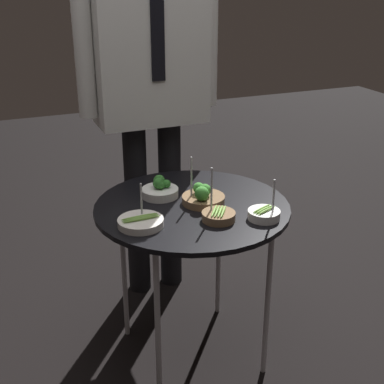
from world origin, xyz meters
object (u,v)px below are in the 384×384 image
Objects in this scene: serving_cart at (192,215)px; bowl_broccoli_front_left at (203,197)px; waiter_figure at (150,68)px; bowl_broccoli_back_right at (160,190)px; bowl_asparagus_front_right at (264,214)px; bowl_asparagus_mid_right at (218,215)px; bowl_asparagus_front_center at (141,222)px.

bowl_broccoli_front_left reaches higher than serving_cart.
bowl_broccoli_back_right is at bearing -104.50° from waiter_figure.
serving_cart is 4.04× the size of bowl_broccoli_front_left.
bowl_asparagus_mid_right is at bearing 161.71° from bowl_asparagus_front_right.
bowl_asparagus_mid_right is at bearing -92.43° from bowl_broccoli_front_left.
bowl_asparagus_mid_right reaches higher than bowl_asparagus_front_center.
bowl_asparagus_mid_right is at bearing -66.78° from bowl_broccoli_back_right.
bowl_broccoli_front_left reaches higher than bowl_broccoli_back_right.
bowl_broccoli_front_left is at bearing 18.97° from bowl_asparagus_front_center.
bowl_broccoli_front_left is 0.96× the size of bowl_asparagus_mid_right.
bowl_broccoli_back_right is at bearing 135.51° from bowl_broccoli_front_left.
bowl_asparagus_mid_right is 0.29m from bowl_broccoli_back_right.
waiter_figure is (0.03, 0.53, 0.44)m from serving_cart.
serving_cart is at bearing 103.12° from bowl_asparagus_mid_right.
bowl_asparagus_front_right reaches higher than serving_cart.
bowl_asparagus_front_right is 0.09× the size of waiter_figure.
bowl_broccoli_front_left is at bearing -88.52° from waiter_figure.
bowl_asparagus_mid_right is 1.32× the size of bowl_broccoli_back_right.
bowl_asparagus_front_center is 0.26m from bowl_asparagus_mid_right.
bowl_broccoli_back_right is at bearing 124.11° from serving_cart.
bowl_broccoli_back_right is 0.92× the size of bowl_asparagus_front_right.
bowl_asparagus_front_center is at bearing -111.64° from waiter_figure.
bowl_broccoli_back_right is 0.08× the size of waiter_figure.
bowl_asparagus_front_center is (-0.22, -0.09, 0.06)m from serving_cart.
bowl_broccoli_front_left is 0.15m from bowl_asparagus_mid_right.
bowl_broccoli_back_right is at bearing 113.22° from bowl_asparagus_mid_right.
bowl_broccoli_front_left is at bearing -44.49° from bowl_broccoli_back_right.
serving_cart is 0.42× the size of waiter_figure.
bowl_broccoli_back_right is (-0.12, 0.27, 0.01)m from bowl_asparagus_mid_right.
bowl_asparagus_mid_right is (0.03, -0.15, 0.06)m from serving_cart.
bowl_broccoli_back_right is 0.57m from waiter_figure.
bowl_asparagus_front_center is at bearing -161.03° from bowl_broccoli_front_left.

